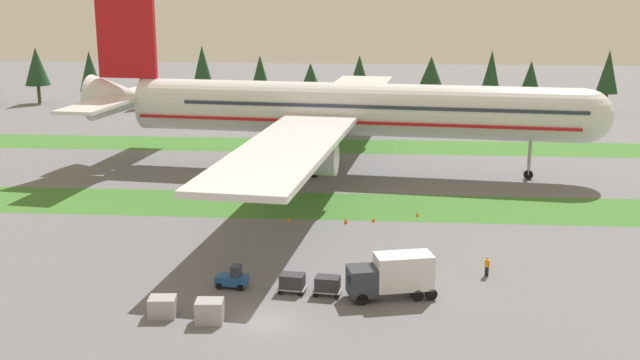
% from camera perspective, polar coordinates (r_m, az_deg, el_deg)
% --- Properties ---
extents(ground_plane, '(400.00, 400.00, 0.00)m').
position_cam_1_polar(ground_plane, '(57.01, -4.05, -10.60)').
color(ground_plane, slate).
extents(grass_strip_near, '(320.00, 10.94, 0.01)m').
position_cam_1_polar(grass_strip_near, '(86.12, -1.05, -1.91)').
color(grass_strip_near, '#3D752D').
rests_on(grass_strip_near, ground).
extents(grass_strip_far, '(320.00, 10.94, 0.01)m').
position_cam_1_polar(grass_strip_far, '(118.93, 0.49, 2.59)').
color(grass_strip_far, '#3D752D').
rests_on(grass_strip_far, ground).
extents(airliner, '(69.91, 86.16, 23.68)m').
position_cam_1_polar(airliner, '(100.90, 1.24, 5.40)').
color(airliner, silver).
rests_on(airliner, ground).
extents(baggage_tug, '(2.73, 1.59, 1.97)m').
position_cam_1_polar(baggage_tug, '(63.04, -6.59, -7.36)').
color(baggage_tug, '#1E4C8E').
rests_on(baggage_tug, ground).
extents(cargo_dolly_lead, '(2.36, 1.74, 1.55)m').
position_cam_1_polar(cargo_dolly_lead, '(61.74, -2.10, -7.64)').
color(cargo_dolly_lead, '#A3A3A8').
rests_on(cargo_dolly_lead, ground).
extents(cargo_dolly_second, '(2.36, 1.74, 1.55)m').
position_cam_1_polar(cargo_dolly_second, '(61.19, 0.57, -7.84)').
color(cargo_dolly_second, '#A3A3A8').
rests_on(cargo_dolly_second, ground).
extents(catering_truck, '(7.31, 3.93, 3.58)m').
position_cam_1_polar(catering_truck, '(60.57, 5.45, -7.09)').
color(catering_truck, '#2D333D').
rests_on(catering_truck, ground).
extents(ground_crew_marshaller, '(0.37, 0.47, 1.74)m').
position_cam_1_polar(ground_crew_marshaller, '(66.56, 12.45, -6.31)').
color(ground_crew_marshaller, black).
rests_on(ground_crew_marshaller, ground).
extents(uld_container_0, '(2.10, 1.73, 1.71)m').
position_cam_1_polar(uld_container_0, '(57.09, -8.30, -9.74)').
color(uld_container_0, '#A3A3A8').
rests_on(uld_container_0, ground).
extents(uld_container_1, '(2.15, 1.79, 1.51)m').
position_cam_1_polar(uld_container_1, '(58.69, -11.75, -9.32)').
color(uld_container_1, '#A3A3A8').
rests_on(uld_container_1, ground).
extents(taxiway_marker_0, '(0.44, 0.44, 0.49)m').
position_cam_1_polar(taxiway_marker_0, '(80.19, -2.34, -2.97)').
color(taxiway_marker_0, orange).
rests_on(taxiway_marker_0, ground).
extents(taxiway_marker_1, '(0.44, 0.44, 0.46)m').
position_cam_1_polar(taxiway_marker_1, '(82.59, 7.34, -2.57)').
color(taxiway_marker_1, orange).
rests_on(taxiway_marker_1, ground).
extents(taxiway_marker_2, '(0.44, 0.44, 0.66)m').
position_cam_1_polar(taxiway_marker_2, '(79.47, 1.96, -3.06)').
color(taxiway_marker_2, orange).
rests_on(taxiway_marker_2, ground).
extents(taxiway_marker_3, '(0.44, 0.44, 0.46)m').
position_cam_1_polar(taxiway_marker_3, '(80.19, 4.06, -3.00)').
color(taxiway_marker_3, orange).
rests_on(taxiway_marker_3, ground).
extents(distant_tree_line, '(157.97, 10.26, 12.47)m').
position_cam_1_polar(distant_tree_line, '(155.83, 2.42, 7.93)').
color(distant_tree_line, '#4C3823').
rests_on(distant_tree_line, ground).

